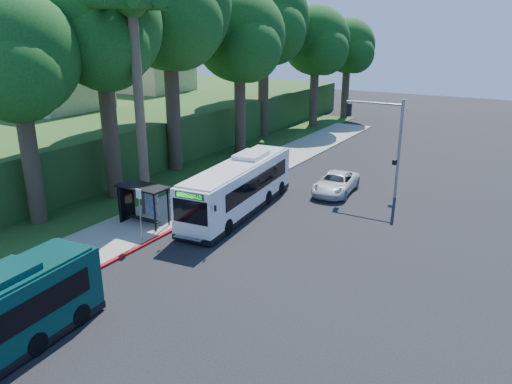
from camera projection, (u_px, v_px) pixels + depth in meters
The scene contains 18 objects.
ground at pixel (268, 231), 29.78m from camera, with size 140.00×140.00×0.00m, color black.
sidewalk at pixel (173, 209), 33.27m from camera, with size 4.50×70.00×0.12m, color gray.
red_curb at pixel (159, 237), 28.89m from camera, with size 0.25×30.00×0.13m, color maroon.
grass_verge at pixel (157, 179), 40.11m from camera, with size 8.00×70.00×0.06m, color #234719.
bus_shelter at pixel (142, 196), 30.36m from camera, with size 3.20×1.51×2.55m.
stop_sign_pole at pixel (140, 208), 27.63m from camera, with size 0.35×0.06×3.17m.
traffic_signal_pole at pixel (386, 135), 34.76m from camera, with size 4.10×0.30×7.00m.
palm_tree at pixel (132, 13), 28.61m from camera, with size 4.20×4.20×14.40m.
hillside_backdrop at pixel (124, 116), 54.01m from camera, with size 24.00×60.00×8.80m.
tree_0 at pixel (102, 34), 32.21m from camera, with size 8.40×8.00×15.70m.
tree_1 at pixel (169, 12), 38.75m from camera, with size 10.50×10.00×18.26m.
tree_2 at pixel (240, 40), 45.30m from camera, with size 8.82×8.40×15.12m.
tree_3 at pixel (265, 24), 52.33m from camera, with size 10.08×9.60×17.28m.
tree_4 at pixel (316, 44), 58.40m from camera, with size 8.40×8.00×14.14m.
tree_5 at pixel (348, 49), 64.71m from camera, with size 7.35×7.00×12.86m.
tree_6 at pixel (17, 63), 28.01m from camera, with size 7.56×7.20×13.74m.
white_bus at pixel (239, 186), 32.60m from camera, with size 3.69×12.04×3.53m.
pickup at pixel (336, 183), 36.58m from camera, with size 2.44×5.29×1.47m, color silver.
Camera 1 is at (13.30, -24.12, 11.58)m, focal length 35.00 mm.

